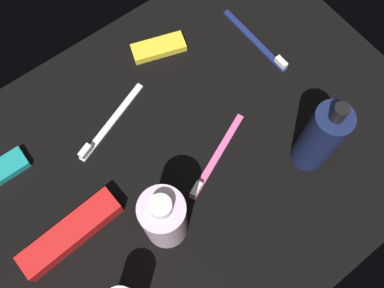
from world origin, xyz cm
name	(u,v)px	position (x,y,z in cm)	size (l,w,h in cm)	color
ground_plane	(192,151)	(0.00, 0.00, -0.60)	(84.00, 64.00, 1.20)	black
lotion_bottle	(320,138)	(-15.62, 13.21, 8.20)	(5.92, 5.92, 18.77)	#161E45
bodywash_bottle	(164,219)	(11.65, 8.40, 7.36)	(6.84, 6.84, 16.38)	silver
toothbrush_white	(108,125)	(9.30, -12.93, 0.61)	(17.33, 7.27, 2.10)	white
toothbrush_navy	(258,43)	(-23.99, -9.84, 0.61)	(1.38, 18.01, 2.10)	navy
toothbrush_pink	(214,160)	(-1.86, 4.01, 0.61)	(17.08, 8.03, 2.10)	#E55999
toothpaste_box_red	(70,232)	(24.63, -0.24, 1.60)	(17.60, 4.40, 3.20)	red
snack_bar_yellow	(159,48)	(-7.67, -20.83, 0.75)	(10.40, 4.00, 1.50)	yellow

